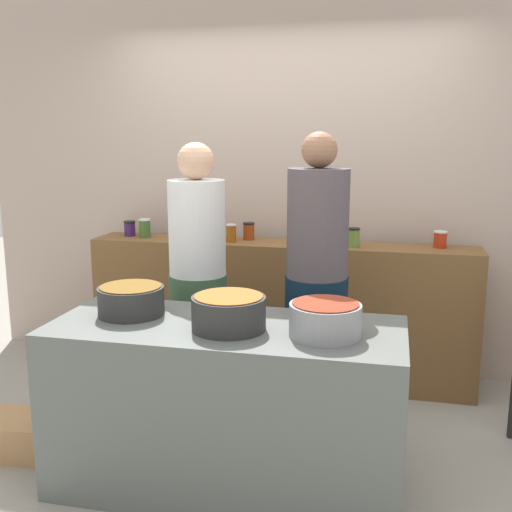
% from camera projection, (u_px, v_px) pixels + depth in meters
% --- Properties ---
extents(ground, '(12.00, 12.00, 0.00)m').
position_uv_depth(ground, '(242.00, 454.00, 3.34)').
color(ground, gray).
extents(storefront_wall, '(4.80, 0.12, 3.00)m').
position_uv_depth(storefront_wall, '(289.00, 167.00, 4.42)').
color(storefront_wall, '#BAA397').
rests_on(storefront_wall, ground).
extents(display_shelf, '(2.70, 0.36, 1.00)m').
position_uv_depth(display_shelf, '(279.00, 311.00, 4.29)').
color(display_shelf, brown).
rests_on(display_shelf, ground).
extents(prep_table, '(1.70, 0.70, 0.84)m').
position_uv_depth(prep_table, '(227.00, 407.00, 2.97)').
color(prep_table, '#5B605E').
rests_on(prep_table, ground).
extents(preserve_jar_0, '(0.09, 0.09, 0.11)m').
position_uv_depth(preserve_jar_0, '(130.00, 228.00, 4.46)').
color(preserve_jar_0, '#3E1C59').
rests_on(preserve_jar_0, display_shelf).
extents(preserve_jar_1, '(0.09, 0.09, 0.14)m').
position_uv_depth(preserve_jar_1, '(145.00, 228.00, 4.38)').
color(preserve_jar_1, '#3A6029').
rests_on(preserve_jar_1, display_shelf).
extents(preserve_jar_2, '(0.08, 0.08, 0.14)m').
position_uv_depth(preserve_jar_2, '(187.00, 230.00, 4.28)').
color(preserve_jar_2, olive).
rests_on(preserve_jar_2, display_shelf).
extents(preserve_jar_3, '(0.07, 0.07, 0.13)m').
position_uv_depth(preserve_jar_3, '(231.00, 233.00, 4.20)').
color(preserve_jar_3, '#904C0F').
rests_on(preserve_jar_3, display_shelf).
extents(preserve_jar_4, '(0.08, 0.08, 0.12)m').
position_uv_depth(preserve_jar_4, '(249.00, 231.00, 4.30)').
color(preserve_jar_4, '#8D3411').
rests_on(preserve_jar_4, display_shelf).
extents(preserve_jar_5, '(0.08, 0.08, 0.13)m').
position_uv_depth(preserve_jar_5, '(319.00, 235.00, 4.13)').
color(preserve_jar_5, brown).
rests_on(preserve_jar_5, display_shelf).
extents(preserve_jar_6, '(0.08, 0.08, 0.13)m').
position_uv_depth(preserve_jar_6, '(354.00, 238.00, 4.01)').
color(preserve_jar_6, olive).
rests_on(preserve_jar_6, display_shelf).
extents(preserve_jar_7, '(0.09, 0.09, 0.11)m').
position_uv_depth(preserve_jar_7, '(440.00, 239.00, 3.99)').
color(preserve_jar_7, '#A72810').
rests_on(preserve_jar_7, display_shelf).
extents(cooking_pot_left, '(0.33, 0.33, 0.15)m').
position_uv_depth(cooking_pot_left, '(131.00, 300.00, 3.04)').
color(cooking_pot_left, '#2D2D2D').
rests_on(cooking_pot_left, prep_table).
extents(cooking_pot_center, '(0.35, 0.35, 0.16)m').
position_uv_depth(cooking_pot_center, '(229.00, 313.00, 2.81)').
color(cooking_pot_center, '#2D2D2D').
rests_on(cooking_pot_center, prep_table).
extents(cooking_pot_right, '(0.33, 0.33, 0.16)m').
position_uv_depth(cooking_pot_right, '(325.00, 320.00, 2.71)').
color(cooking_pot_right, gray).
rests_on(cooking_pot_right, prep_table).
extents(cook_with_tongs, '(0.35, 0.35, 1.69)m').
position_uv_depth(cook_with_tongs, '(198.00, 298.00, 3.62)').
color(cook_with_tongs, '#3D5F42').
rests_on(cook_with_tongs, ground).
extents(cook_in_cap, '(0.35, 0.35, 1.75)m').
position_uv_depth(cook_in_cap, '(316.00, 306.00, 3.35)').
color(cook_in_cap, '#0C1F31').
rests_on(cook_in_cap, ground).
extents(bread_crate, '(0.50, 0.38, 0.20)m').
position_uv_depth(bread_crate, '(18.00, 434.00, 3.34)').
color(bread_crate, tan).
rests_on(bread_crate, ground).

